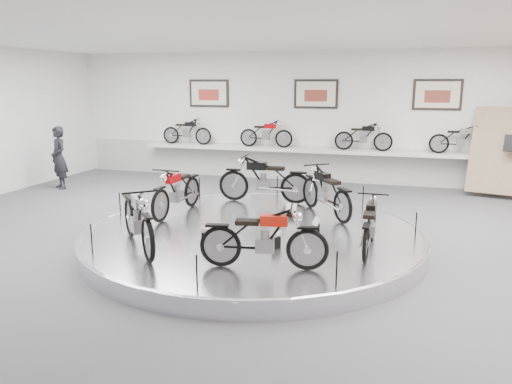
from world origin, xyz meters
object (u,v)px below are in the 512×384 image
(shelf, at_px, (313,150))
(bike_d, at_px, (138,217))
(bike_f, at_px, (370,224))
(visitor, at_px, (59,158))
(bike_c, at_px, (177,190))
(display_platform, at_px, (253,237))
(bike_a, at_px, (326,191))
(bike_b, at_px, (264,179))
(bike_e, at_px, (264,238))

(shelf, bearing_deg, bike_d, -100.75)
(bike_f, xyz_separation_m, visitor, (-9.10, 4.01, 0.16))
(bike_f, relative_size, visitor, 0.84)
(bike_f, height_order, visitor, visitor)
(bike_c, xyz_separation_m, bike_d, (0.36, -2.26, 0.03))
(display_platform, bearing_deg, bike_c, 160.51)
(bike_a, bearing_deg, bike_f, 169.80)
(shelf, relative_size, bike_b, 5.93)
(bike_d, relative_size, bike_e, 1.12)
(shelf, bearing_deg, display_platform, -90.00)
(bike_a, relative_size, bike_b, 0.94)
(bike_e, bearing_deg, visitor, 135.66)
(bike_b, height_order, bike_f, bike_b)
(display_platform, height_order, bike_e, bike_e)
(bike_a, relative_size, bike_f, 1.15)
(shelf, relative_size, bike_c, 6.32)
(shelf, xyz_separation_m, bike_f, (2.19, -7.00, -0.25))
(display_platform, bearing_deg, shelf, 90.00)
(bike_a, bearing_deg, bike_b, 26.47)
(visitor, bearing_deg, bike_f, 8.48)
(bike_a, distance_m, visitor, 8.29)
(bike_e, xyz_separation_m, visitor, (-7.65, 5.31, 0.12))
(display_platform, distance_m, bike_b, 2.36)
(display_platform, height_order, bike_f, bike_f)
(bike_b, distance_m, bike_d, 3.98)
(bike_d, height_order, visitor, visitor)
(shelf, xyz_separation_m, bike_d, (-1.52, -8.00, -0.16))
(display_platform, xyz_separation_m, bike_e, (0.74, -1.90, 0.63))
(bike_a, bearing_deg, display_platform, 104.51)
(shelf, distance_m, bike_b, 4.20)
(bike_b, distance_m, bike_c, 2.15)
(bike_a, xyz_separation_m, visitor, (-8.06, 1.96, 0.09))
(bike_b, relative_size, bike_e, 1.13)
(visitor, bearing_deg, bike_e, -2.56)
(bike_c, height_order, visitor, visitor)
(bike_d, bearing_deg, bike_c, 148.00)
(display_platform, bearing_deg, bike_a, 51.68)
(visitor, bearing_deg, bike_a, 18.60)
(display_platform, relative_size, bike_f, 4.21)
(display_platform, xyz_separation_m, bike_f, (2.19, -0.60, 0.60))
(bike_a, distance_m, bike_b, 1.73)
(display_platform, xyz_separation_m, bike_b, (-0.40, 2.22, 0.70))
(bike_a, bearing_deg, visitor, 39.19)
(bike_c, xyz_separation_m, bike_f, (4.07, -1.26, -0.07))
(shelf, relative_size, visitor, 6.07)
(shelf, distance_m, bike_c, 6.04)
(bike_d, xyz_separation_m, visitor, (-5.39, 5.01, 0.07))
(bike_d, xyz_separation_m, bike_e, (2.26, -0.30, -0.06))
(bike_f, bearing_deg, bike_e, 133.34)
(visitor, bearing_deg, display_platform, 5.96)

